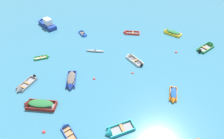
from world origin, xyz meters
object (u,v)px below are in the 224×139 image
at_px(rowboat_blue_near_left, 66,129).
at_px(mooring_buoy_near_foreground, 44,132).
at_px(rowboat_maroon_back_row_right, 36,104).
at_px(motor_launch_deep_blue_back_row_center, 46,23).
at_px(kayak_grey_near_right, 95,51).
at_px(rowboat_red_distant_center, 127,33).
at_px(rowboat_orange_far_right, 173,96).
at_px(rowboat_green_outer_left, 209,46).
at_px(rowboat_grey_outer_right, 23,88).
at_px(rowboat_white_midfield_right, 131,58).
at_px(rowboat_deep_blue_midfield_left, 71,82).
at_px(mooring_buoy_outer_edge, 133,73).
at_px(rowboat_blue_far_back, 84,35).
at_px(rowboat_yellow_foreground_center, 170,32).
at_px(rowboat_green_cluster_outer, 45,57).
at_px(mooring_buoy_between_boats_left, 94,79).
at_px(mooring_buoy_between_boats_right, 176,53).
at_px(rowboat_turquoise_far_left, 113,132).

distance_m(rowboat_blue_near_left, mooring_buoy_near_foreground, 2.70).
bearing_deg(rowboat_maroon_back_row_right, motor_launch_deep_blue_back_row_center, 110.70).
distance_m(motor_launch_deep_blue_back_row_center, mooring_buoy_near_foreground, 28.64).
height_order(kayak_grey_near_right, mooring_buoy_near_foreground, kayak_grey_near_right).
bearing_deg(rowboat_maroon_back_row_right, rowboat_blue_near_left, -28.07).
xyz_separation_m(rowboat_red_distant_center, rowboat_blue_near_left, (-4.96, -25.14, -0.02)).
distance_m(rowboat_orange_far_right, rowboat_red_distant_center, 19.49).
height_order(rowboat_green_outer_left, mooring_buoy_near_foreground, rowboat_green_outer_left).
relative_size(rowboat_green_outer_left, rowboat_grey_outer_right, 1.04).
height_order(motor_launch_deep_blue_back_row_center, rowboat_red_distant_center, motor_launch_deep_blue_back_row_center).
bearing_deg(rowboat_white_midfield_right, rowboat_grey_outer_right, -146.58).
height_order(rowboat_grey_outer_right, rowboat_orange_far_right, rowboat_grey_outer_right).
distance_m(rowboat_grey_outer_right, rowboat_deep_blue_midfield_left, 7.19).
height_order(rowboat_grey_outer_right, mooring_buoy_outer_edge, rowboat_grey_outer_right).
bearing_deg(rowboat_red_distant_center, rowboat_maroon_back_row_right, -114.73).
bearing_deg(rowboat_blue_far_back, mooring_buoy_outer_edge, -43.26).
relative_size(rowboat_yellow_foreground_center, rowboat_green_cluster_outer, 1.45).
distance_m(rowboat_green_outer_left, rowboat_green_cluster_outer, 31.43).
bearing_deg(rowboat_deep_blue_midfield_left, rowboat_blue_far_back, 98.07).
xyz_separation_m(rowboat_blue_near_left, rowboat_green_cluster_outer, (-8.97, 13.68, -0.00)).
bearing_deg(rowboat_green_cluster_outer, mooring_buoy_between_boats_left, -22.27).
bearing_deg(kayak_grey_near_right, mooring_buoy_between_boats_right, 8.06).
distance_m(rowboat_green_outer_left, mooring_buoy_between_boats_right, 7.13).
bearing_deg(rowboat_white_midfield_right, mooring_buoy_between_boats_right, 22.08).
bearing_deg(rowboat_green_cluster_outer, mooring_buoy_outer_edge, -6.23).
distance_m(rowboat_blue_far_back, mooring_buoy_outer_edge, 15.55).
relative_size(rowboat_maroon_back_row_right, mooring_buoy_outer_edge, 12.69).
distance_m(rowboat_deep_blue_midfield_left, mooring_buoy_outer_edge, 10.08).
xyz_separation_m(rowboat_green_cluster_outer, mooring_buoy_outer_edge, (16.13, -1.76, -0.14)).
bearing_deg(rowboat_blue_near_left, rowboat_white_midfield_right, 67.48).
distance_m(motor_launch_deep_blue_back_row_center, rowboat_deep_blue_midfield_left, 21.20).
xyz_separation_m(rowboat_green_outer_left, rowboat_turquoise_far_left, (-15.53, -21.74, -0.01)).
xyz_separation_m(rowboat_grey_outer_right, rowboat_blue_near_left, (8.92, -5.68, -0.05)).
bearing_deg(rowboat_white_midfield_right, kayak_grey_near_right, 170.43).
distance_m(rowboat_yellow_foreground_center, rowboat_maroon_back_row_right, 30.66).
distance_m(rowboat_red_distant_center, mooring_buoy_between_boats_right, 11.47).
bearing_deg(mooring_buoy_outer_edge, mooring_buoy_between_boats_right, 43.79).
distance_m(rowboat_yellow_foreground_center, rowboat_green_cluster_outer, 26.43).
xyz_separation_m(rowboat_red_distant_center, kayak_grey_near_right, (-5.35, -8.04, -0.00)).
distance_m(rowboat_grey_outer_right, kayak_grey_near_right, 14.25).
bearing_deg(mooring_buoy_outer_edge, rowboat_orange_far_right, -35.51).
bearing_deg(rowboat_orange_far_right, rowboat_grey_outer_right, -175.24).
height_order(rowboat_maroon_back_row_right, rowboat_blue_near_left, rowboat_maroon_back_row_right).
height_order(rowboat_turquoise_far_left, mooring_buoy_between_boats_right, rowboat_turquoise_far_left).
distance_m(rowboat_orange_far_right, rowboat_white_midfield_right, 10.75).
distance_m(kayak_grey_near_right, mooring_buoy_between_boats_left, 7.76).
xyz_separation_m(motor_launch_deep_blue_back_row_center, mooring_buoy_outer_edge, (21.05, -13.60, -0.67)).
bearing_deg(rowboat_blue_far_back, rowboat_white_midfield_right, -31.76).
bearing_deg(mooring_buoy_between_boats_right, rowboat_orange_far_right, -97.25).
distance_m(rowboat_turquoise_far_left, mooring_buoy_near_foreground, 8.42).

